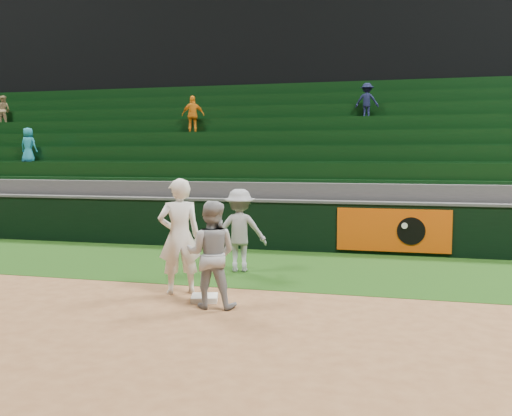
{
  "coord_description": "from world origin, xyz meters",
  "views": [
    {
      "loc": [
        3.19,
        -8.52,
        2.31
      ],
      "look_at": [
        0.4,
        2.3,
        1.3
      ],
      "focal_mm": 40.0,
      "sensor_mm": 36.0,
      "label": 1
    }
  ],
  "objects_px": {
    "first_base": "(205,298)",
    "baserunner": "(211,254)",
    "base_coach": "(240,230)",
    "first_baseman": "(179,236)"
  },
  "relations": [
    {
      "from": "first_baseman",
      "to": "baserunner",
      "type": "relative_size",
      "value": 1.19
    },
    {
      "from": "first_baseman",
      "to": "baserunner",
      "type": "xyz_separation_m",
      "value": [
        0.81,
        -0.71,
        -0.15
      ]
    },
    {
      "from": "base_coach",
      "to": "first_baseman",
      "type": "bearing_deg",
      "value": 63.81
    },
    {
      "from": "baserunner",
      "to": "first_baseman",
      "type": "bearing_deg",
      "value": -46.04
    },
    {
      "from": "first_base",
      "to": "baserunner",
      "type": "bearing_deg",
      "value": -54.37
    },
    {
      "from": "first_baseman",
      "to": "baserunner",
      "type": "distance_m",
      "value": 1.09
    },
    {
      "from": "baserunner",
      "to": "first_base",
      "type": "bearing_deg",
      "value": -59.05
    },
    {
      "from": "baserunner",
      "to": "base_coach",
      "type": "relative_size",
      "value": 0.99
    },
    {
      "from": "first_base",
      "to": "baserunner",
      "type": "relative_size",
      "value": 0.25
    },
    {
      "from": "first_base",
      "to": "baserunner",
      "type": "xyz_separation_m",
      "value": [
        0.23,
        -0.32,
        0.78
      ]
    }
  ]
}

